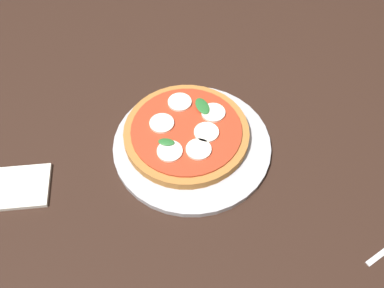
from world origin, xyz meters
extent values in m
plane|color=#2D2B28|center=(0.00, 0.00, 0.00)|extent=(6.00, 6.00, 0.00)
cube|color=black|center=(0.00, 0.00, 0.69)|extent=(1.38, 1.11, 0.04)
cube|color=black|center=(-0.61, 0.48, 0.33)|extent=(0.07, 0.07, 0.67)
cube|color=black|center=(0.61, 0.48, 0.33)|extent=(0.07, 0.07, 0.67)
cylinder|color=#B2B2B7|center=(0.08, -0.05, 0.71)|extent=(0.31, 0.31, 0.01)
cylinder|color=#B27033|center=(0.07, -0.03, 0.73)|extent=(0.25, 0.25, 0.02)
cylinder|color=#B7381E|center=(0.07, -0.03, 0.74)|extent=(0.22, 0.22, 0.00)
cylinder|color=white|center=(0.11, -0.04, 0.74)|extent=(0.05, 0.05, 0.00)
cylinder|color=white|center=(0.12, 0.02, 0.74)|extent=(0.05, 0.05, 0.00)
cylinder|color=white|center=(0.05, 0.04, 0.74)|extent=(0.05, 0.05, 0.00)
cylinder|color=white|center=(0.02, -0.02, 0.74)|extent=(0.05, 0.05, 0.00)
cylinder|color=white|center=(0.05, -0.09, 0.74)|extent=(0.05, 0.05, 0.00)
cylinder|color=white|center=(0.10, -0.08, 0.74)|extent=(0.05, 0.05, 0.00)
ellipsoid|color=#286B2D|center=(0.10, 0.03, 0.75)|extent=(0.04, 0.05, 0.00)
ellipsoid|color=#286B2D|center=(0.04, -0.07, 0.75)|extent=(0.03, 0.02, 0.00)
cube|color=white|center=(-0.23, -0.18, 0.71)|extent=(0.15, 0.11, 0.01)
camera|label=1|loc=(0.14, -0.55, 1.40)|focal=40.72mm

